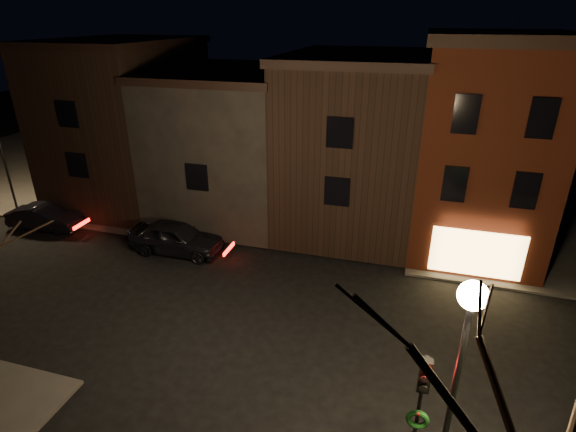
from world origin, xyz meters
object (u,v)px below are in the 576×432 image
object	(u,v)px
parked_car_a	(176,237)
parked_car_b	(45,217)
street_lamp_near	(464,341)
traffic_signal	(420,402)

from	to	relation	value
parked_car_a	parked_car_b	xyz separation A→B (m)	(-8.61, 0.40, -0.13)
street_lamp_near	parked_car_b	world-z (taller)	street_lamp_near
parked_car_a	traffic_signal	bearing A→B (deg)	-129.21
parked_car_a	parked_car_b	distance (m)	8.62
parked_car_a	street_lamp_near	bearing A→B (deg)	-129.26
parked_car_b	traffic_signal	bearing A→B (deg)	-119.48
traffic_signal	parked_car_a	distance (m)	15.57
traffic_signal	parked_car_a	world-z (taller)	traffic_signal
street_lamp_near	traffic_signal	size ratio (longest dim) A/B	1.60
traffic_signal	parked_car_b	size ratio (longest dim) A/B	0.95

